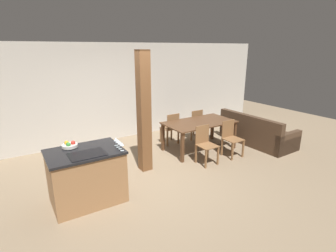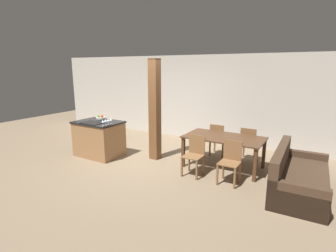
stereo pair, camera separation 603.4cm
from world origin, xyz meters
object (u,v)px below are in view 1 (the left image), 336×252
object	(u,v)px
fruit_bowl	(70,145)
couch	(256,134)
wine_glass_end	(116,139)
dining_chair_far_left	(171,128)
kitchen_island	(87,176)
wine_glass_middle	(120,143)
dining_chair_near_right	(231,138)
timber_post	(144,113)
wine_glass_far	(118,141)
dining_chair_near_left	(205,144)
dining_table	(199,125)
wine_glass_near	(122,144)
dining_chair_far_right	(194,123)

from	to	relation	value
fruit_bowl	couch	size ratio (longest dim) A/B	0.13
wine_glass_end	dining_chair_far_left	bearing A→B (deg)	37.45
kitchen_island	wine_glass_middle	xyz separation A→B (m)	(0.53, -0.26, 0.59)
kitchen_island	wine_glass_end	world-z (taller)	wine_glass_end
dining_chair_near_right	timber_post	xyz separation A→B (m)	(-2.13, 0.43, 0.80)
wine_glass_middle	wine_glass_end	world-z (taller)	same
wine_glass_far	dining_chair_far_left	xyz separation A→B (m)	(2.20, 1.78, -0.59)
dining_chair_near_left	wine_glass_middle	bearing A→B (deg)	-169.53
kitchen_island	wine_glass_middle	distance (m)	0.83
dining_chair_near_left	dining_table	bearing A→B (deg)	61.00
dining_table	kitchen_island	bearing A→B (deg)	-164.41
wine_glass_middle	dining_chair_far_left	bearing A→B (deg)	40.26
kitchen_island	dining_chair_near_right	world-z (taller)	kitchen_island
dining_table	couch	distance (m)	1.75
wine_glass_middle	timber_post	bearing A→B (deg)	43.58
fruit_bowl	timber_post	xyz separation A→B (m)	(1.58, 0.31, 0.29)
couch	dining_table	bearing A→B (deg)	72.30
dining_chair_near_left	timber_post	world-z (taller)	timber_post
fruit_bowl	wine_glass_far	world-z (taller)	wine_glass_far
fruit_bowl	dining_chair_near_right	distance (m)	3.74
couch	wine_glass_end	bearing A→B (deg)	95.01
fruit_bowl	wine_glass_near	xyz separation A→B (m)	(0.70, -0.62, 0.08)
dining_chair_near_right	couch	distance (m)	1.27
wine_glass_far	dining_chair_near_left	distance (m)	2.30
fruit_bowl	dining_table	world-z (taller)	fruit_bowl
wine_glass_middle	dining_chair_near_left	distance (m)	2.32
timber_post	dining_table	bearing A→B (deg)	9.75
kitchen_island	wine_glass_near	size ratio (longest dim) A/B	8.12
wine_glass_middle	wine_glass_far	size ratio (longest dim) A/B	1.00
wine_glass_end	kitchen_island	bearing A→B (deg)	170.94
kitchen_island	dining_chair_near_left	bearing A→B (deg)	3.04
wine_glass_near	dining_table	distance (m)	2.91
wine_glass_near	kitchen_island	bearing A→B (deg)	146.30
wine_glass_end	couch	bearing A→B (deg)	6.49
dining_chair_near_left	dining_chair_near_right	distance (m)	0.81
dining_table	wine_glass_far	bearing A→B (deg)	-158.12
dining_table	couch	world-z (taller)	couch
wine_glass_middle	dining_chair_near_right	bearing A→B (deg)	7.70
wine_glass_middle	wine_glass_far	xyz separation A→B (m)	(0.00, 0.09, 0.00)
dining_chair_near_left	dining_chair_far_right	world-z (taller)	same
kitchen_island	dining_table	distance (m)	3.26
wine_glass_far	dining_table	distance (m)	2.84
dining_chair_near_left	dining_chair_near_right	world-z (taller)	same
wine_glass_end	dining_table	distance (m)	2.81
dining_table	dining_chair_far_left	xyz separation A→B (m)	(-0.40, 0.73, -0.19)
wine_glass_near	dining_table	world-z (taller)	wine_glass_near
dining_chair_near_left	dining_chair_far_right	bearing A→B (deg)	61.00
kitchen_island	dining_chair_far_right	xyz separation A→B (m)	(3.54, 1.60, -0.00)
wine_glass_near	dining_chair_far_left	distance (m)	3.00
kitchen_island	couch	size ratio (longest dim) A/B	0.60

